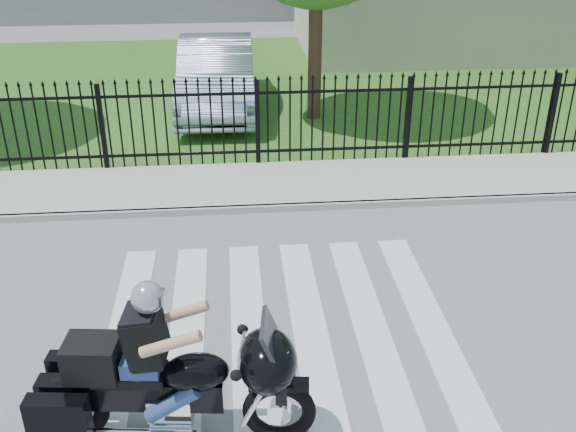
{
  "coord_description": "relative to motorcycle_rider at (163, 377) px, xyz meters",
  "views": [
    {
      "loc": [
        -0.52,
        -6.6,
        5.31
      ],
      "look_at": [
        0.23,
        1.83,
        1.0
      ],
      "focal_mm": 42.0,
      "sensor_mm": 36.0,
      "label": 1
    }
  ],
  "objects": [
    {
      "name": "ground",
      "position": [
        1.31,
        1.22,
        -0.8
      ],
      "size": [
        120.0,
        120.0,
        0.0
      ],
      "primitive_type": "plane",
      "color": "slate",
      "rests_on": "ground"
    },
    {
      "name": "crosswalk",
      "position": [
        1.31,
        1.22,
        -0.79
      ],
      "size": [
        5.0,
        5.5,
        0.01
      ],
      "primitive_type": null,
      "color": "silver",
      "rests_on": "ground"
    },
    {
      "name": "sidewalk",
      "position": [
        1.31,
        6.22,
        -0.74
      ],
      "size": [
        40.0,
        2.0,
        0.12
      ],
      "primitive_type": "cube",
      "color": "#ADAAA3",
      "rests_on": "ground"
    },
    {
      "name": "curb",
      "position": [
        1.31,
        5.22,
        -0.74
      ],
      "size": [
        40.0,
        0.12,
        0.12
      ],
      "primitive_type": "cube",
      "color": "#ADAAA3",
      "rests_on": "ground"
    },
    {
      "name": "grass_strip",
      "position": [
        1.31,
        13.22,
        -0.79
      ],
      "size": [
        40.0,
        12.0,
        0.02
      ],
      "primitive_type": "cube",
      "color": "#27531C",
      "rests_on": "ground"
    },
    {
      "name": "iron_fence",
      "position": [
        1.31,
        7.22,
        0.1
      ],
      "size": [
        26.0,
        0.04,
        1.8
      ],
      "color": "black",
      "rests_on": "ground"
    },
    {
      "name": "motorcycle_rider",
      "position": [
        0.0,
        0.0,
        0.0
      ],
      "size": [
        2.95,
        1.13,
        1.95
      ],
      "rotation": [
        0.0,
        0.0,
        -0.11
      ],
      "color": "black",
      "rests_on": "ground"
    },
    {
      "name": "parked_car",
      "position": [
        0.47,
        11.1,
        0.07
      ],
      "size": [
        1.86,
        5.19,
        1.71
      ],
      "primitive_type": "imported",
      "rotation": [
        0.0,
        0.0,
        -0.01
      ],
      "color": "#A5B5D0",
      "rests_on": "grass_strip"
    }
  ]
}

